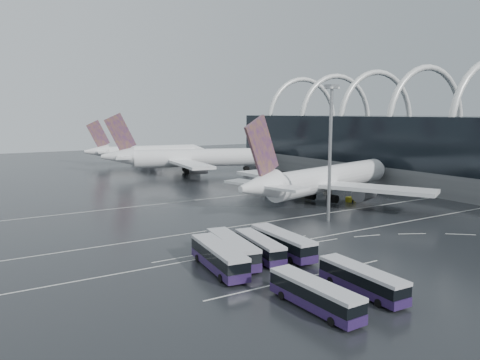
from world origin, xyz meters
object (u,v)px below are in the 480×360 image
bus_row_near_d (282,242)px  gse_cart_belly_a (351,199)px  airliner_gate_b (189,159)px  gse_cart_belly_b (327,192)px  bus_row_far_a (315,294)px  bus_row_far_c (362,279)px  bus_row_near_a (219,257)px  bus_row_near_c (259,247)px  airliner_main (324,180)px  airliner_gate_c (146,152)px  gse_cart_belly_e (306,188)px  floodlight_mast (330,136)px  bus_row_near_b (232,249)px

bus_row_near_d → gse_cart_belly_a: bus_row_near_d is taller
airliner_gate_b → gse_cart_belly_b: (12.79, -56.73, -4.75)m
bus_row_far_a → bus_row_far_c: 7.77m
airliner_gate_b → bus_row_near_a: 101.96m
bus_row_near_c → bus_row_far_c: 17.85m
airliner_main → airliner_gate_c: bearing=77.9°
airliner_gate_c → airliner_gate_b: bearing=-80.9°
bus_row_far_a → gse_cart_belly_b: bearing=-44.4°
airliner_main → bus_row_near_d: 44.68m
gse_cart_belly_a → bus_row_far_a: bearing=-138.1°
airliner_main → gse_cart_belly_b: size_ratio=31.01×
bus_row_near_d → gse_cart_belly_e: size_ratio=5.74×
bus_row_far_a → bus_row_far_c: bus_row_far_a is taller
bus_row_near_a → floodlight_mast: 38.18m
bus_row_near_b → bus_row_far_a: bearing=-173.5°
gse_cart_belly_b → gse_cart_belly_e: 7.51m
bus_row_near_b → gse_cart_belly_a: bearing=-54.0°
airliner_gate_c → gse_cart_belly_b: (13.57, -96.75, -4.04)m
bus_row_near_c → gse_cart_belly_e: (43.95, 42.70, -1.00)m
gse_cart_belly_a → gse_cart_belly_b: (2.28, 10.70, -0.07)m
airliner_main → gse_cart_belly_b: 11.05m
airliner_gate_b → bus_row_near_c: 97.53m
bus_row_near_a → gse_cart_belly_e: bus_row_near_a is taller
bus_row_near_c → bus_row_near_d: (3.81, -0.53, 0.17)m
airliner_gate_b → gse_cart_belly_a: bearing=-62.2°
bus_row_near_a → floodlight_mast: (32.30, 14.10, 14.68)m
floodlight_mast → bus_row_near_a: bearing=-156.4°
gse_cart_belly_a → bus_row_far_c: bearing=-133.5°
gse_cart_belly_e → bus_row_near_a: bearing=-139.3°
airliner_gate_b → gse_cart_belly_e: 50.88m
floodlight_mast → gse_cart_belly_e: (19.39, 30.36, -15.90)m
airliner_main → airliner_gate_b: airliner_gate_b is taller
airliner_main → bus_row_near_c: 47.32m
bus_row_far_c → gse_cart_belly_a: bus_row_far_c is taller
bus_row_far_a → floodlight_mast: floodlight_mast is taller
bus_row_far_a → gse_cart_belly_e: size_ratio=5.30×
bus_row_near_a → bus_row_far_c: (10.39, -15.90, -0.20)m
airliner_main → bus_row_near_b: (-41.95, -27.87, -3.33)m
bus_row_near_c → bus_row_far_c: (2.64, -17.65, 0.02)m
bus_row_far_c → floodlight_mast: (21.91, 30.00, 14.88)m
bus_row_near_b → bus_row_near_d: size_ratio=1.03×
bus_row_near_a → bus_row_near_b: size_ratio=1.01×
bus_row_near_b → floodlight_mast: size_ratio=0.53×
bus_row_far_c → airliner_gate_b: bearing=-13.2°
bus_row_near_a → gse_cart_belly_b: size_ratio=7.27×
bus_row_near_d → gse_cart_belly_b: size_ratio=7.00×
airliner_main → bus_row_near_b: size_ratio=4.31×
bus_row_near_c → bus_row_near_d: 3.85m
bus_row_near_a → bus_row_near_b: bus_row_near_a is taller
airliner_main → floodlight_mast: size_ratio=2.29×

